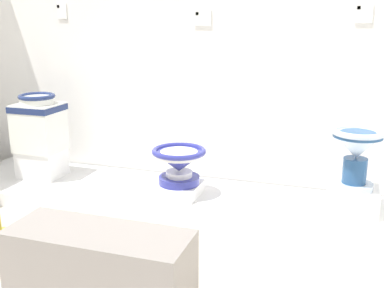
{
  "coord_description": "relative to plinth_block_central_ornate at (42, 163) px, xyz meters",
  "views": [
    {
      "loc": [
        3.31,
        -0.78,
        1.43
      ],
      "look_at": [
        2.23,
        2.47,
        0.52
      ],
      "focal_mm": 44.7,
      "sensor_mm": 36.0,
      "label": 1
    }
  ],
  "objects": [
    {
      "name": "antique_toilet_tall_cobalt",
      "position": [
        1.26,
        -0.05,
        0.15
      ],
      "size": [
        0.41,
        0.41,
        0.28
      ],
      "color": "navy",
      "rests_on": "plinth_block_tall_cobalt"
    },
    {
      "name": "info_placard_first",
      "position": [
        0.02,
        0.42,
        1.25
      ],
      "size": [
        0.1,
        0.01,
        0.13
      ],
      "color": "white"
    },
    {
      "name": "antique_toilet_central_ornate",
      "position": [
        0.0,
        0.0,
        0.36
      ],
      "size": [
        0.37,
        0.33,
        0.48
      ],
      "color": "white",
      "rests_on": "plinth_block_central_ornate"
    },
    {
      "name": "museum_bench",
      "position": [
        1.31,
        -1.36,
        -0.03
      ],
      "size": [
        0.94,
        0.36,
        0.4
      ],
      "primitive_type": "cube",
      "color": "gray",
      "rests_on": "ground_plane"
    },
    {
      "name": "antique_toilet_squat_floral",
      "position": [
        2.51,
        0.06,
        0.33
      ],
      "size": [
        0.35,
        0.35,
        0.43
      ],
      "color": "silver",
      "rests_on": "plinth_block_squat_floral"
    },
    {
      "name": "plinth_block_squat_floral",
      "position": [
        2.51,
        0.06,
        -0.03
      ],
      "size": [
        0.35,
        0.34,
        0.16
      ],
      "primitive_type": "cube",
      "color": "white",
      "rests_on": "display_platform"
    },
    {
      "name": "plinth_block_central_ornate",
      "position": [
        0.0,
        0.0,
        0.0
      ],
      "size": [
        0.34,
        0.3,
        0.23
      ],
      "primitive_type": "cube",
      "color": "white",
      "rests_on": "display_platform"
    },
    {
      "name": "display_platform",
      "position": [
        1.24,
        -0.03,
        -0.17
      ],
      "size": [
        3.77,
        0.86,
        0.11
      ],
      "primitive_type": "cube",
      "color": "white",
      "rests_on": "ground_plane"
    },
    {
      "name": "info_placard_third",
      "position": [
        2.48,
        0.42,
        1.23
      ],
      "size": [
        0.12,
        0.01,
        0.13
      ],
      "color": "white"
    },
    {
      "name": "wall_back",
      "position": [
        1.24,
        0.46,
        1.2
      ],
      "size": [
        4.43,
        0.06,
        2.84
      ],
      "primitive_type": "cube",
      "color": "white",
      "rests_on": "ground_plane"
    },
    {
      "name": "info_placard_second",
      "position": [
        1.29,
        0.42,
        1.19
      ],
      "size": [
        0.14,
        0.01,
        0.12
      ],
      "color": "white"
    },
    {
      "name": "plinth_block_tall_cobalt",
      "position": [
        1.26,
        -0.05,
        -0.07
      ],
      "size": [
        0.31,
        0.34,
        0.09
      ],
      "primitive_type": "cube",
      "color": "white",
      "rests_on": "display_platform"
    }
  ]
}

